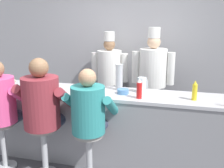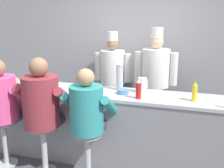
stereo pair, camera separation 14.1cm
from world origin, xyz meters
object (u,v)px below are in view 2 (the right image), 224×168
Objects in this scene: diner_seated_teal at (88,112)px; cook_in_whites_far at (155,77)px; coffee_mug_tan at (14,80)px; coffee_mug_white at (55,88)px; diner_seated_maroon at (43,104)px; mustard_bottle_yellow at (195,92)px; diner_seated_pink at (3,101)px; water_pitcher_clear at (142,85)px; ketchup_bottle_red at (139,89)px; cook_in_whites_near at (113,75)px; cup_stack_steel at (120,77)px; cereal_bowl at (123,92)px; breakfast_plate at (80,93)px.

cook_in_whites_far is (0.55, 1.57, 0.11)m from diner_seated_teal.
coffee_mug_white is (0.83, -0.26, 0.00)m from coffee_mug_tan.
mustard_bottle_yellow is at bearing 13.67° from diner_seated_maroon.
diner_seated_pink is at bearing -67.20° from coffee_mug_tan.
coffee_mug_tan is 0.09× the size of diner_seated_teal.
diner_seated_maroon reaches higher than water_pitcher_clear.
ketchup_bottle_red is 0.14× the size of cook_in_whites_far.
cook_in_whites_far is (0.78, -0.16, 0.05)m from cook_in_whites_near.
coffee_mug_tan is at bearing 145.55° from diner_seated_maroon.
cup_stack_steel is at bearing 171.57° from water_pitcher_clear.
diner_seated_teal is at bearing -109.27° from cook_in_whites_far.
cook_in_whites_far reaches higher than water_pitcher_clear.
water_pitcher_clear is 1.35× the size of cereal_bowl.
cook_in_whites_far is at bearing 88.02° from water_pitcher_clear.
diner_seated_maroon is (-0.88, -0.47, -0.10)m from cereal_bowl.
cook_in_whites_far is at bearing 88.72° from ketchup_bottle_red.
coffee_mug_white is at bearing -157.28° from cup_stack_steel.
coffee_mug_white is 0.09× the size of diner_seated_teal.
cup_stack_steel is 0.74m from diner_seated_teal.
water_pitcher_clear is (-0.65, 0.17, -0.01)m from mustard_bottle_yellow.
diner_seated_teal is (0.59, -0.01, -0.04)m from diner_seated_maroon.
mustard_bottle_yellow is 0.13× the size of cook_in_whites_far.
cook_in_whites_near is at bearing 111.84° from cup_stack_steel.
cook_in_whites_far is at bearing 47.69° from coffee_mug_white.
breakfast_plate is at bearing 17.61° from diner_seated_pink.
cereal_bowl is 0.58m from diner_seated_teal.
diner_seated_pink reaches higher than coffee_mug_white.
breakfast_plate is 1.22m from coffee_mug_tan.
water_pitcher_clear is at bearing 91.27° from ketchup_bottle_red.
mustard_bottle_yellow is at bearing -42.89° from cook_in_whites_near.
breakfast_plate is 0.40m from diner_seated_teal.
ketchup_bottle_red is 0.65m from mustard_bottle_yellow.
mustard_bottle_yellow reaches higher than coffee_mug_white.
cereal_bowl is at bearing -103.34° from cook_in_whites_far.
cereal_bowl is at bearing -151.27° from water_pitcher_clear.
mustard_bottle_yellow is 1.76m from coffee_mug_white.
diner_seated_pink is 1.03× the size of diner_seated_teal.
diner_seated_pink is at bearing -169.62° from mustard_bottle_yellow.
mustard_bottle_yellow is at bearing -3.18° from coffee_mug_tan.
cup_stack_steel is (-0.96, 0.22, 0.06)m from mustard_bottle_yellow.
ketchup_bottle_red is at bearing -61.53° from cook_in_whites_near.
cereal_bowl is at bearing 18.49° from breakfast_plate.
water_pitcher_clear is 1.65× the size of coffee_mug_tan.
coffee_mug_tan is 1.01m from diner_seated_maroon.
cup_stack_steel is 1.54m from diner_seated_pink.
coffee_mug_tan is (-2.58, 0.14, -0.07)m from mustard_bottle_yellow.
diner_seated_maroon is at bearing -166.33° from mustard_bottle_yellow.
diner_seated_pink is at bearing -162.08° from cereal_bowl.
diner_seated_pink reaches higher than mustard_bottle_yellow.
ketchup_bottle_red is at bearing -44.13° from cup_stack_steel.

